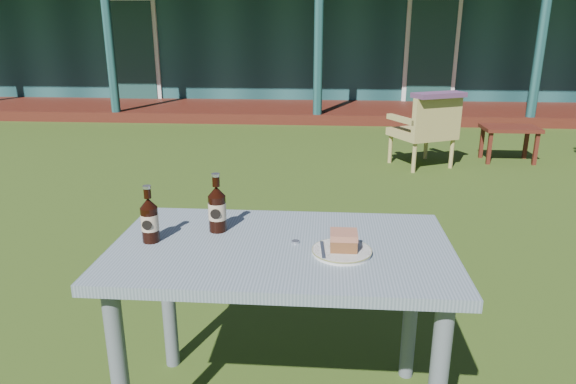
# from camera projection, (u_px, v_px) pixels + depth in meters

# --- Properties ---
(ground) EXTENTS (80.00, 80.00, 0.00)m
(ground) POSITION_uv_depth(u_px,v_px,m) (302.00, 248.00, 3.55)
(ground) COLOR #334916
(pavilion) EXTENTS (15.80, 8.30, 3.45)m
(pavilion) POSITION_uv_depth(u_px,v_px,m) (323.00, 21.00, 11.98)
(pavilion) COLOR #1A4344
(pavilion) RESTS_ON ground
(cafe_table) EXTENTS (1.20, 0.70, 0.72)m
(cafe_table) POSITION_uv_depth(u_px,v_px,m) (282.00, 270.00, 1.84)
(cafe_table) COLOR slate
(cafe_table) RESTS_ON ground
(plate) EXTENTS (0.20, 0.20, 0.01)m
(plate) POSITION_uv_depth(u_px,v_px,m) (342.00, 251.00, 1.74)
(plate) COLOR silver
(plate) RESTS_ON cafe_table
(cake_slice) EXTENTS (0.09, 0.09, 0.06)m
(cake_slice) POSITION_uv_depth(u_px,v_px,m) (344.00, 240.00, 1.74)
(cake_slice) COLOR brown
(cake_slice) RESTS_ON plate
(fork) EXTENTS (0.02, 0.14, 0.00)m
(fork) POSITION_uv_depth(u_px,v_px,m) (323.00, 250.00, 1.73)
(fork) COLOR silver
(fork) RESTS_ON plate
(cola_bottle_near) EXTENTS (0.07, 0.07, 0.22)m
(cola_bottle_near) POSITION_uv_depth(u_px,v_px,m) (217.00, 208.00, 1.91)
(cola_bottle_near) COLOR black
(cola_bottle_near) RESTS_ON cafe_table
(cola_bottle_far) EXTENTS (0.06, 0.06, 0.21)m
(cola_bottle_far) POSITION_uv_depth(u_px,v_px,m) (150.00, 219.00, 1.82)
(cola_bottle_far) COLOR black
(cola_bottle_far) RESTS_ON cafe_table
(bottle_cap) EXTENTS (0.03, 0.03, 0.01)m
(bottle_cap) POSITION_uv_depth(u_px,v_px,m) (296.00, 242.00, 1.83)
(bottle_cap) COLOR silver
(bottle_cap) RESTS_ON cafe_table
(armchair_left) EXTENTS (0.75, 0.74, 0.78)m
(armchair_left) POSITION_uv_depth(u_px,v_px,m) (427.00, 128.00, 5.49)
(armchair_left) COLOR tan
(armchair_left) RESTS_ON ground
(floral_throw) EXTENTS (0.59, 0.44, 0.05)m
(floral_throw) POSITION_uv_depth(u_px,v_px,m) (439.00, 95.00, 5.24)
(floral_throw) COLOR #553455
(floral_throw) RESTS_ON armchair_left
(side_table) EXTENTS (0.60, 0.40, 0.40)m
(side_table) POSITION_uv_depth(u_px,v_px,m) (510.00, 132.00, 5.76)
(side_table) COLOR #481A11
(side_table) RESTS_ON ground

